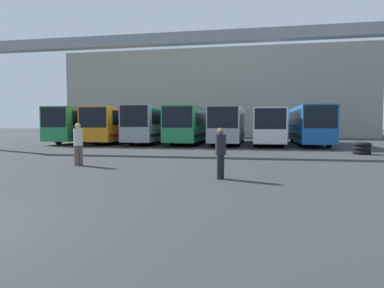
% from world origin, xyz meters
% --- Properties ---
extents(building_backdrop, '(41.48, 12.00, 11.70)m').
position_xyz_m(building_backdrop, '(0.00, 46.48, 5.85)').
color(building_backdrop, gray).
rests_on(building_backdrop, ground).
extents(overhead_gantry, '(29.02, 0.80, 7.57)m').
position_xyz_m(overhead_gantry, '(0.00, 17.38, 6.34)').
color(overhead_gantry, gray).
rests_on(overhead_gantry, ground).
extents(bus_slot_0, '(2.47, 10.86, 3.23)m').
position_xyz_m(bus_slot_0, '(-10.26, 26.24, 1.86)').
color(bus_slot_0, '#268C4C').
rests_on(bus_slot_0, ground).
extents(bus_slot_1, '(2.57, 12.05, 3.21)m').
position_xyz_m(bus_slot_1, '(-6.84, 26.83, 1.85)').
color(bus_slot_1, orange).
rests_on(bus_slot_1, ground).
extents(bus_slot_2, '(2.48, 10.18, 3.33)m').
position_xyz_m(bus_slot_2, '(-3.42, 25.90, 1.91)').
color(bus_slot_2, '#999EA5').
rests_on(bus_slot_2, ground).
extents(bus_slot_3, '(2.56, 12.39, 3.21)m').
position_xyz_m(bus_slot_3, '(0.00, 27.01, 1.85)').
color(bus_slot_3, '#268C4C').
rests_on(bus_slot_3, ground).
extents(bus_slot_4, '(2.48, 11.47, 3.17)m').
position_xyz_m(bus_slot_4, '(3.42, 26.55, 1.83)').
color(bus_slot_4, '#999EA5').
rests_on(bus_slot_4, ground).
extents(bus_slot_5, '(2.44, 11.42, 3.03)m').
position_xyz_m(bus_slot_5, '(6.84, 26.52, 1.75)').
color(bus_slot_5, silver).
rests_on(bus_slot_5, ground).
extents(bus_slot_6, '(2.47, 11.04, 3.20)m').
position_xyz_m(bus_slot_6, '(10.26, 26.33, 1.84)').
color(bus_slot_6, '#1959A5').
rests_on(bus_slot_6, ground).
extents(pedestrian_mid_left, '(0.36, 0.36, 1.71)m').
position_xyz_m(pedestrian_mid_left, '(4.74, 7.14, 0.91)').
color(pedestrian_mid_left, black).
rests_on(pedestrian_mid_left, ground).
extents(pedestrian_near_left, '(0.39, 0.39, 1.87)m').
position_xyz_m(pedestrian_near_left, '(-1.79, 9.57, 0.99)').
color(pedestrian_near_left, brown).
rests_on(pedestrian_near_left, ground).
extents(tire_stack, '(1.04, 1.04, 0.72)m').
position_xyz_m(tire_stack, '(12.12, 17.76, 0.36)').
color(tire_stack, black).
rests_on(tire_stack, ground).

